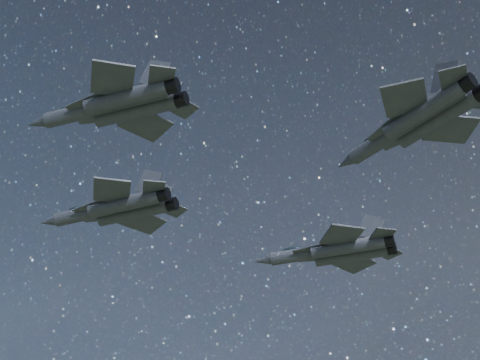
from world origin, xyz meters
The scene contains 4 objects.
jet_lead centered at (-22.52, -4.43, 159.32)m, with size 20.08×13.64×5.05m.
jet_left centered at (-2.79, 15.36, 155.79)m, with size 19.36×13.03×4.88m.
jet_right centered at (-3.99, -22.56, 154.03)m, with size 16.42×11.08×4.14m.
jet_slot centered at (15.78, -2.10, 156.48)m, with size 18.48×12.55×4.65m.
Camera 1 is at (30.94, -52.60, 114.95)m, focal length 50.00 mm.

